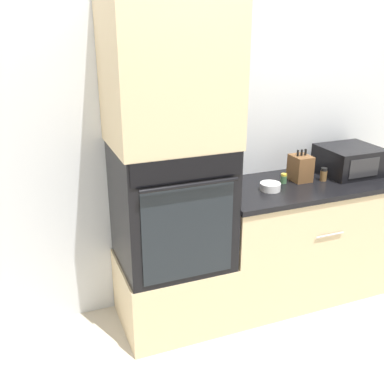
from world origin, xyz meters
TOP-DOWN VIEW (x-y plane):
  - ground_plane at (0.00, 0.00)m, footprint 12.00×12.00m
  - wall_back at (0.00, 0.63)m, footprint 8.00×0.05m
  - oven_cabinet_base at (-0.36, 0.30)m, footprint 0.71×0.60m
  - wall_oven at (-0.36, 0.30)m, footprint 0.69×0.64m
  - oven_cabinet_upper at (-0.36, 0.30)m, footprint 0.71×0.60m
  - counter_unit at (0.66, 0.30)m, footprint 1.35×0.63m
  - microwave at (1.07, 0.35)m, footprint 0.41×0.38m
  - knife_block at (0.64, 0.35)m, footprint 0.13×0.16m
  - bowl at (0.34, 0.25)m, footprint 0.14×0.14m
  - condiment_jar_near at (0.79, 0.28)m, footprint 0.05×0.05m
  - condiment_jar_mid at (0.49, 0.34)m, footprint 0.04×0.04m

SIDE VIEW (x-z plane):
  - ground_plane at x=0.00m, z-range 0.00..0.00m
  - oven_cabinet_base at x=-0.36m, z-range 0.00..0.48m
  - counter_unit at x=0.66m, z-range 0.00..0.90m
  - wall_oven at x=-0.36m, z-range 0.48..1.28m
  - bowl at x=0.34m, z-range 0.90..0.95m
  - condiment_jar_mid at x=0.49m, z-range 0.90..0.97m
  - condiment_jar_near at x=0.79m, z-range 0.90..0.99m
  - knife_block at x=0.64m, z-range 0.88..1.11m
  - microwave at x=1.07m, z-range 0.90..1.10m
  - wall_back at x=0.00m, z-range 0.00..2.50m
  - oven_cabinet_upper at x=-0.36m, z-range 1.28..2.16m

